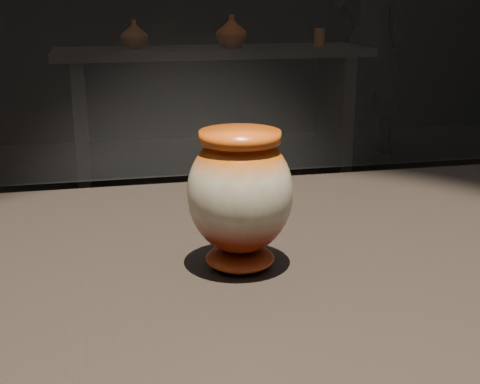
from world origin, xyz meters
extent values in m
cube|color=black|center=(0.00, 0.00, 0.88)|extent=(2.00, 0.80, 0.05)
ellipsoid|color=#681A09|center=(0.04, -0.01, 0.91)|extent=(0.12, 0.12, 0.02)
ellipsoid|color=beige|center=(0.04, -0.01, 1.00)|extent=(0.17, 0.17, 0.16)
cylinder|color=orange|center=(0.04, -0.01, 1.07)|extent=(0.13, 0.13, 0.01)
cube|color=black|center=(0.64, 3.49, 0.88)|extent=(2.00, 0.60, 0.05)
cube|color=black|center=(-0.21, 3.49, 0.42)|extent=(0.08, 0.50, 0.85)
cube|color=black|center=(1.49, 3.49, 0.42)|extent=(0.08, 0.50, 0.85)
imported|color=#9F4417|center=(0.16, 3.54, 0.99)|extent=(0.24, 0.24, 0.18)
imported|color=#681A09|center=(0.76, 3.46, 1.00)|extent=(0.24, 0.24, 0.21)
cylinder|color=#9F4417|center=(1.35, 3.46, 0.96)|extent=(0.07, 0.07, 0.11)
imported|color=black|center=(1.97, 4.06, 0.88)|extent=(0.70, 0.52, 1.76)
camera|label=1|loc=(-0.14, -0.80, 1.24)|focal=50.00mm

